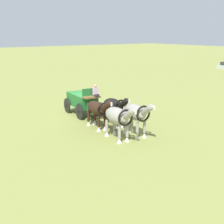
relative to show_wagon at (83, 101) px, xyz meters
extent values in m
plane|color=olive|center=(-0.15, 0.01, -1.13)|extent=(220.00, 220.00, 0.00)
cube|color=#236B2D|center=(-0.15, 0.01, 0.04)|extent=(3.01, 1.64, 0.97)
cube|color=brown|center=(1.54, -0.15, 0.57)|extent=(0.67, 1.29, 0.12)
cube|color=#236B2D|center=(1.94, -0.19, -0.09)|extent=(0.34, 1.12, 0.60)
cube|color=#236B2D|center=(1.24, -0.12, 0.90)|extent=(0.18, 1.24, 0.55)
cube|color=black|center=(-0.15, 0.01, -0.54)|extent=(3.19, 0.46, 0.16)
cylinder|color=black|center=(1.07, 0.69, -0.54)|extent=(1.17, 0.19, 1.17)
cylinder|color=black|center=(1.07, 0.69, -0.54)|extent=(0.22, 0.20, 0.20)
cylinder|color=black|center=(0.93, -0.88, -0.54)|extent=(1.17, 0.19, 1.17)
cylinder|color=black|center=(0.93, -0.88, -0.54)|extent=(0.22, 0.20, 0.20)
cylinder|color=black|center=(-1.23, 0.90, -0.54)|extent=(1.17, 0.19, 1.17)
cylinder|color=black|center=(-1.23, 0.90, -0.54)|extent=(0.22, 0.20, 0.20)
cylinder|color=black|center=(-1.38, -0.67, -0.54)|extent=(1.17, 0.19, 1.17)
cylinder|color=black|center=(-1.38, -0.67, -0.54)|extent=(0.22, 0.20, 0.20)
cylinder|color=brown|center=(2.58, -0.25, -0.49)|extent=(2.60, 0.34, 0.10)
cube|color=#2D2D33|center=(1.69, 0.14, 0.71)|extent=(0.43, 0.36, 0.16)
cube|color=silver|center=(1.57, 0.15, 0.98)|extent=(0.27, 0.38, 0.55)
sphere|color=tan|center=(1.57, 0.15, 1.37)|extent=(0.22, 0.22, 0.22)
ellipsoid|color=black|center=(3.54, 0.32, 0.26)|extent=(2.16, 1.16, 0.97)
cylinder|color=black|center=(4.29, 0.51, -0.49)|extent=(0.18, 0.18, 0.68)
cone|color=silver|center=(4.29, 0.51, -0.98)|extent=(0.30, 0.30, 0.29)
cylinder|color=black|center=(4.24, -0.02, -0.49)|extent=(0.18, 0.18, 0.68)
cone|color=silver|center=(4.24, -0.02, -0.98)|extent=(0.30, 0.30, 0.29)
cylinder|color=black|center=(2.84, 0.65, -0.49)|extent=(0.18, 0.18, 0.68)
cone|color=silver|center=(2.84, 0.65, -0.98)|extent=(0.30, 0.30, 0.29)
cylinder|color=black|center=(2.79, 0.12, -0.49)|extent=(0.18, 0.18, 0.68)
cone|color=silver|center=(2.79, 0.12, -0.98)|extent=(0.30, 0.30, 0.29)
cylinder|color=black|center=(4.84, 0.19, 0.67)|extent=(0.97, 0.45, 0.81)
ellipsoid|color=black|center=(5.21, 0.16, 0.92)|extent=(0.62, 0.31, 0.32)
cube|color=silver|center=(5.49, 0.13, 0.92)|extent=(0.07, 0.11, 0.24)
torus|color=black|center=(4.47, 0.23, 0.36)|extent=(0.21, 1.00, 1.00)
cylinder|color=black|center=(2.46, 0.42, -0.04)|extent=(0.14, 0.14, 0.80)
ellipsoid|color=#331E14|center=(3.42, -0.98, 0.26)|extent=(2.20, 1.07, 0.87)
cylinder|color=#331E14|center=(4.18, -0.81, -0.47)|extent=(0.18, 0.18, 0.71)
cone|color=silver|center=(4.18, -0.81, -0.98)|extent=(0.30, 0.30, 0.31)
cylinder|color=#331E14|center=(4.14, -1.29, -0.47)|extent=(0.18, 0.18, 0.71)
cone|color=silver|center=(4.14, -1.29, -0.98)|extent=(0.30, 0.30, 0.31)
cylinder|color=#331E14|center=(2.70, -0.67, -0.47)|extent=(0.18, 0.18, 0.71)
cone|color=silver|center=(2.70, -0.67, -0.98)|extent=(0.30, 0.30, 0.31)
cylinder|color=#331E14|center=(2.66, -1.15, -0.47)|extent=(0.18, 0.18, 0.71)
cone|color=silver|center=(2.66, -1.15, -0.98)|extent=(0.30, 0.30, 0.31)
cylinder|color=#331E14|center=(4.74, -1.10, 0.65)|extent=(0.97, 0.45, 0.81)
ellipsoid|color=#331E14|center=(5.11, -1.14, 0.91)|extent=(0.62, 0.31, 0.32)
cube|color=silver|center=(5.38, -1.16, 0.91)|extent=(0.07, 0.11, 0.24)
torus|color=black|center=(4.37, -1.07, 0.36)|extent=(0.20, 0.91, 0.90)
cylinder|color=black|center=(2.31, -0.87, -0.04)|extent=(0.14, 0.14, 0.80)
ellipsoid|color=#9E998E|center=(6.13, 0.07, 0.38)|extent=(2.07, 1.17, 0.99)
cylinder|color=#9E998E|center=(6.85, 0.28, -0.42)|extent=(0.18, 0.18, 0.76)
cone|color=silver|center=(6.85, 0.28, -0.97)|extent=(0.30, 0.30, 0.33)
cylinder|color=#9E998E|center=(6.80, -0.26, -0.42)|extent=(0.18, 0.18, 0.76)
cone|color=silver|center=(6.80, -0.26, -0.97)|extent=(0.30, 0.30, 0.33)
cylinder|color=#9E998E|center=(5.46, 0.41, -0.42)|extent=(0.18, 0.18, 0.76)
cone|color=silver|center=(5.46, 0.41, -0.97)|extent=(0.30, 0.30, 0.33)
cylinder|color=#9E998E|center=(5.41, -0.13, -0.42)|extent=(0.18, 0.18, 0.76)
cone|color=silver|center=(5.41, -0.13, -0.97)|extent=(0.30, 0.30, 0.33)
cylinder|color=#9E998E|center=(7.38, -0.04, 0.78)|extent=(0.97, 0.45, 0.81)
ellipsoid|color=#9E998E|center=(7.75, -0.08, 1.04)|extent=(0.62, 0.31, 0.32)
cube|color=silver|center=(8.03, -0.10, 1.04)|extent=(0.07, 0.11, 0.24)
torus|color=black|center=(7.02, -0.01, 0.48)|extent=(0.21, 1.02, 1.01)
cylinder|color=black|center=(5.09, 0.17, 0.08)|extent=(0.14, 0.14, 0.80)
ellipsoid|color=#9E998E|center=(6.01, -1.22, 0.33)|extent=(2.20, 1.17, 0.98)
cylinder|color=#9E998E|center=(6.77, -1.02, -0.45)|extent=(0.18, 0.18, 0.73)
cone|color=silver|center=(6.77, -1.02, -0.97)|extent=(0.30, 0.30, 0.31)
cylinder|color=#9E998E|center=(6.72, -1.56, -0.45)|extent=(0.18, 0.18, 0.73)
cone|color=silver|center=(6.72, -1.56, -0.97)|extent=(0.30, 0.30, 0.31)
cylinder|color=#9E998E|center=(5.30, -0.88, -0.45)|extent=(0.18, 0.18, 0.73)
cone|color=silver|center=(5.30, -0.88, -0.97)|extent=(0.30, 0.30, 0.31)
cylinder|color=#9E998E|center=(5.25, -1.42, -0.45)|extent=(0.18, 0.18, 0.73)
cone|color=silver|center=(5.25, -1.42, -0.97)|extent=(0.30, 0.30, 0.31)
cylinder|color=#9E998E|center=(7.32, -1.34, 0.73)|extent=(0.97, 0.45, 0.81)
ellipsoid|color=#9E998E|center=(7.69, -1.38, 0.99)|extent=(0.62, 0.31, 0.32)
cube|color=silver|center=(7.97, -1.40, 0.99)|extent=(0.07, 0.11, 0.24)
torus|color=black|center=(6.95, -1.31, 0.43)|extent=(0.21, 1.01, 1.00)
cylinder|color=black|center=(4.91, -1.12, 0.03)|extent=(0.14, 0.14, 0.80)
camera|label=1|loc=(20.31, -11.98, 5.21)|focal=49.71mm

